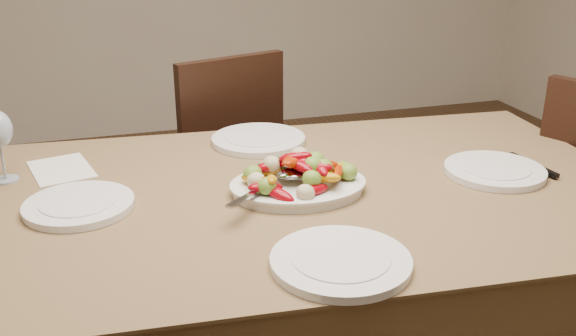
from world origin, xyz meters
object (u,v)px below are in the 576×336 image
Objects in this scene: plate_right at (495,171)px; wine_glass at (0,144)px; chair_far at (210,167)px; serving_platter at (298,188)px; dining_table at (288,315)px; plate_far at (258,140)px; plate_left at (79,205)px; plate_near at (341,262)px.

plate_right is 1.32× the size of wine_glass.
serving_platter is (0.06, -0.95, 0.30)m from chair_far.
chair_far is 4.64× the size of wine_glass.
dining_table is 6.83× the size of plate_right.
plate_far is (0.06, -0.55, 0.29)m from chair_far.
plate_left is 0.63m from plate_far.
plate_near is 1.40× the size of wine_glass.
plate_right is at bearing 103.94° from chair_far.
plate_left is (-0.47, -0.88, 0.29)m from chair_far.
plate_far is at bearing 32.34° from plate_left.
serving_platter is 1.17× the size of plate_near.
wine_glass is at bearing -172.18° from plate_far.
wine_glass is (-0.69, 0.67, 0.09)m from plate_near.
plate_far is at bearing 78.48° from chair_far.
plate_left is (-0.53, 0.06, -0.00)m from serving_platter.
serving_platter reaches higher than dining_table.
serving_platter is at bearing 176.17° from plate_right.
plate_right is at bearing -38.24° from plate_far.
serving_platter reaches higher than plate_right.
plate_far is (-0.55, 0.43, 0.00)m from plate_right.
chair_far is at bearing 121.97° from plate_right.
dining_table is 0.64m from plate_left.
plate_right is (0.57, -0.06, 0.39)m from dining_table.
chair_far is 1.35m from plate_near.
dining_table is at bearing -4.58° from plate_left.
plate_left is at bearing 175.42° from dining_table.
plate_far and plate_near have the same top height.
plate_left is 0.91× the size of plate_far.
chair_far is at bearing 92.70° from dining_table.
dining_table is 5.50× the size of serving_platter.
serving_platter is at bearing 85.60° from plate_near.
plate_near reaches higher than dining_table.
chair_far is 1.04m from plate_left.
plate_far is (-0.00, 0.40, -0.00)m from serving_platter.
serving_platter is at bearing -22.58° from wine_glass.
plate_left is 0.91× the size of plate_near.
plate_left is at bearing 174.82° from plate_right.
serving_platter is at bearing -6.56° from plate_left.
plate_left is (-0.51, 0.04, 0.39)m from dining_table.
plate_far is 1.00× the size of plate_near.
plate_right is 1.31m from wine_glass.
chair_far is 3.53× the size of plate_right.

